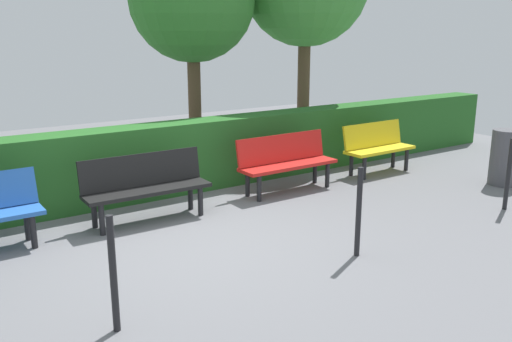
% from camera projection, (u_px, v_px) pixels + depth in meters
% --- Properties ---
extents(ground_plane, '(17.90, 17.90, 0.00)m').
position_uv_depth(ground_plane, '(185.00, 238.00, 6.42)').
color(ground_plane, slate).
extents(bench_yellow, '(1.36, 0.48, 0.86)m').
position_uv_depth(bench_yellow, '(377.00, 145.00, 9.31)').
color(bench_yellow, yellow).
rests_on(bench_yellow, ground_plane).
extents(bench_red, '(1.62, 0.47, 0.86)m').
position_uv_depth(bench_red, '(286.00, 160.00, 8.23)').
color(bench_red, red).
rests_on(bench_red, ground_plane).
extents(bench_black, '(1.64, 0.48, 0.86)m').
position_uv_depth(bench_black, '(146.00, 184.00, 6.92)').
color(bench_black, black).
rests_on(bench_black, ground_plane).
extents(hedge_row, '(13.90, 0.53, 1.07)m').
position_uv_depth(hedge_row, '(187.00, 156.00, 8.26)').
color(hedge_row, '#266023').
rests_on(hedge_row, ground_plane).
extents(railing_post_near, '(0.06, 0.06, 1.00)m').
position_uv_depth(railing_post_near, '(508.00, 174.00, 7.33)').
color(railing_post_near, black).
rests_on(railing_post_near, ground_plane).
extents(railing_post_mid, '(0.06, 0.06, 1.00)m').
position_uv_depth(railing_post_mid, '(359.00, 212.00, 5.79)').
color(railing_post_mid, black).
rests_on(railing_post_mid, ground_plane).
extents(railing_post_far, '(0.06, 0.06, 1.00)m').
position_uv_depth(railing_post_far, '(113.00, 274.00, 4.30)').
color(railing_post_far, black).
rests_on(railing_post_far, ground_plane).
extents(trash_bin, '(0.44, 0.44, 0.89)m').
position_uv_depth(trash_bin, '(505.00, 158.00, 8.56)').
color(trash_bin, '#4C4C51').
rests_on(trash_bin, ground_plane).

